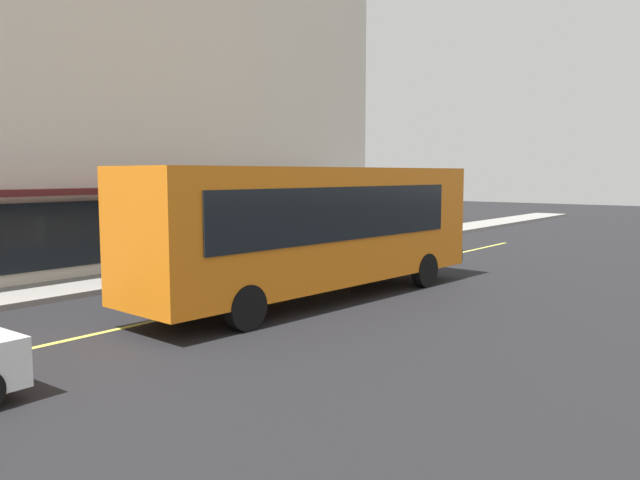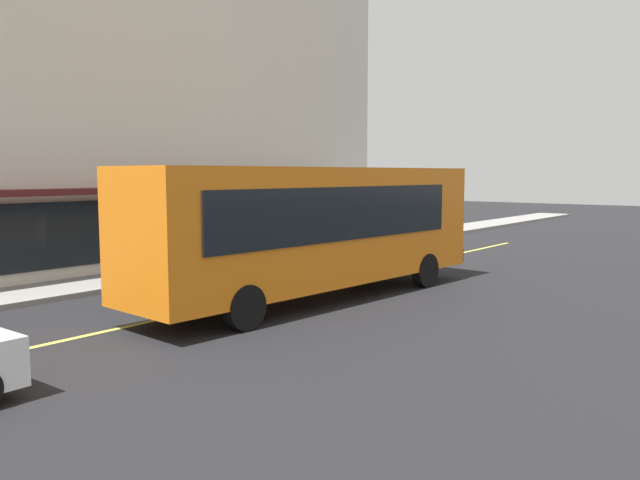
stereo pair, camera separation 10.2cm
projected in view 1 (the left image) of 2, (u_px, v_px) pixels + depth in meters
name	position (u px, v px, depth m)	size (l,w,h in m)	color
ground	(241.00, 302.00, 16.59)	(120.00, 120.00, 0.00)	black
sidewalk	(126.00, 279.00, 19.63)	(80.00, 2.41, 0.15)	gray
lane_centre_stripe	(241.00, 302.00, 16.59)	(36.00, 0.16, 0.01)	#D8D14C
storefront_building	(103.00, 105.00, 24.62)	(24.06, 9.03, 11.97)	silver
bus	(318.00, 225.00, 16.75)	(11.27, 3.22, 3.50)	orange
traffic_light	(150.00, 200.00, 19.37)	(0.30, 0.52, 3.20)	#2D2D33
pedestrian_by_curb	(347.00, 223.00, 28.54)	(0.34, 0.34, 1.62)	black
pedestrian_near_storefront	(111.00, 247.00, 18.26)	(0.34, 0.34, 1.79)	black
pedestrian_mid_block	(248.00, 232.00, 22.89)	(0.34, 0.34, 1.80)	black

